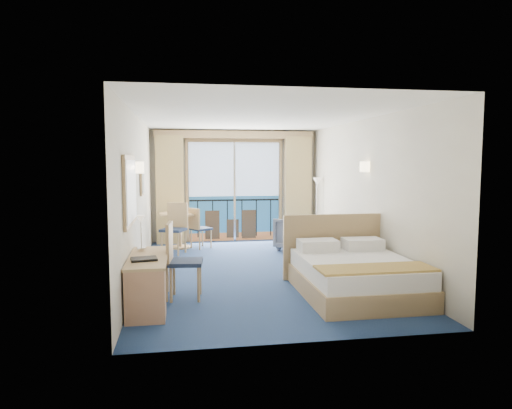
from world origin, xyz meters
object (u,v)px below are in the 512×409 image
floor_lamp (317,194)px  desk_chair (179,256)px  table_chair_a (198,226)px  bed (354,274)px  armchair (298,234)px  desk (146,287)px  round_table (180,221)px  nightstand (361,259)px  table_chair_b (175,225)px

floor_lamp → desk_chair: (-3.20, -3.89, -0.57)m
table_chair_a → desk_chair: bearing=139.5°
bed → floor_lamp: (0.66, 4.08, 0.88)m
armchair → desk_chair: size_ratio=0.74×
desk → table_chair_a: table_chair_a is taller
floor_lamp → round_table: floor_lamp is taller
desk → desk_chair: bearing=60.1°
armchair → floor_lamp: 1.27m
bed → table_chair_a: bed is taller
desk → armchair: bearing=52.6°
armchair → round_table: 2.65m
nightstand → round_table: 4.28m
floor_lamp → desk_chair: floor_lamp is taller
nightstand → armchair: bearing=104.5°
floor_lamp → table_chair_b: (-3.29, -0.59, -0.58)m
desk → round_table: (0.40, 4.58, 0.22)m
desk → nightstand: bearing=25.2°
armchair → table_chair_b: 2.65m
bed → nightstand: (0.58, 1.16, -0.04)m
armchair → desk_chair: bearing=7.8°
bed → armchair: bearing=89.8°
table_chair_a → floor_lamp: bearing=-121.2°
nightstand → floor_lamp: 3.07m
armchair → desk: 4.86m
floor_lamp → round_table: bearing=-179.8°
table_chair_b → table_chair_a: bearing=65.6°
desk → desk_chair: desk_chair is taller
round_table → table_chair_b: size_ratio=0.83×
floor_lamp → bed: bearing=-99.2°
floor_lamp → table_chair_a: size_ratio=1.72×
round_table → table_chair_a: bearing=-19.1°
round_table → desk: bearing=-95.0°
desk_chair → nightstand: bearing=-67.3°
desk → floor_lamp: bearing=51.9°
bed → floor_lamp: bearing=80.8°
desk_chair → table_chair_b: 3.30m
desk → table_chair_a: size_ratio=1.61×
table_chair_b → desk: bearing=-70.4°
armchair → table_chair_a: (-2.14, 0.57, 0.15)m
floor_lamp → armchair: bearing=-131.9°
bed → floor_lamp: floor_lamp is taller
nightstand → table_chair_a: size_ratio=0.57×
desk → table_chair_b: (0.31, 4.00, 0.22)m
nightstand → table_chair_a: table_chair_a is taller
nightstand → bed: bearing=-116.7°
desk → table_chair_a: (0.81, 4.44, 0.13)m
bed → round_table: bed is taller
round_table → table_chair_b: table_chair_b is taller
round_table → nightstand: bearing=-43.1°
bed → armchair: bed is taller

